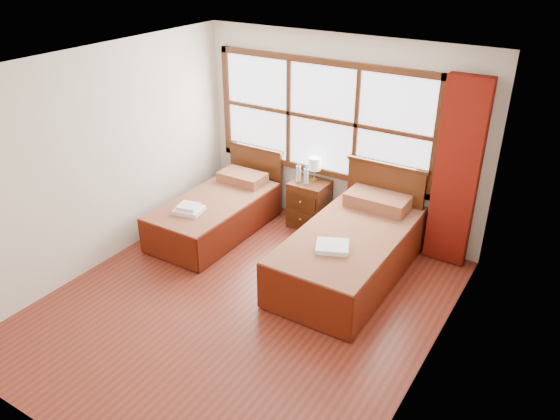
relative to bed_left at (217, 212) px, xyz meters
The scene contains 15 objects.
floor 1.77m from the bed_left, 43.35° to the right, with size 4.50×4.50×0.00m, color maroon.
ceiling 2.90m from the bed_left, 43.35° to the right, with size 4.50×4.50×0.00m, color white.
wall_back 1.94m from the bed_left, 39.65° to the left, with size 4.00×4.00×0.00m, color silver.
wall_left 1.73m from the bed_left, 121.38° to the right, with size 4.50×4.50×0.00m, color silver.
wall_right 3.63m from the bed_left, 20.13° to the right, with size 4.50×4.50×0.00m, color silver.
window 1.88m from the bed_left, 44.84° to the left, with size 3.16×0.06×1.56m.
curtain 3.14m from the bed_left, 17.63° to the left, with size 0.50×0.16×2.30m, color maroon.
bed_left is the anchor object (origin of this frame).
bed_right 2.01m from the bed_left, ahead, with size 1.13×2.20×1.11m.
nightstand 1.27m from the bed_left, 38.99° to the left, with size 0.49×0.49×0.66m.
towels_left 0.58m from the bed_left, 94.70° to the right, with size 0.40×0.36×0.10m.
towels_right 2.08m from the bed_left, 14.03° to the right, with size 0.45×0.43×0.06m.
lamp 1.47m from the bed_left, 41.19° to the left, with size 0.17×0.17×0.33m.
bottle_near 1.22m from the bed_left, 41.67° to the left, with size 0.07×0.07×0.25m.
bottle_far 1.30m from the bed_left, 37.68° to the left, with size 0.06×0.06×0.24m.
Camera 1 is at (2.94, -3.95, 3.69)m, focal length 35.00 mm.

